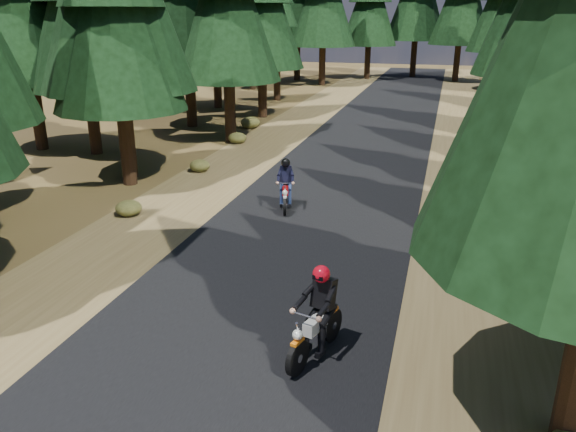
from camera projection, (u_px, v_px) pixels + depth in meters
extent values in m
plane|color=#433318|center=(270.00, 282.00, 12.89)|extent=(120.00, 120.00, 0.00)
cube|color=black|center=(319.00, 212.00, 17.41)|extent=(6.00, 100.00, 0.01)
cube|color=brown|center=(183.00, 200.00, 18.58)|extent=(3.20, 100.00, 0.01)
cube|color=brown|center=(473.00, 227.00, 16.24)|extent=(3.20, 100.00, 0.01)
cylinder|color=black|center=(123.00, 110.00, 19.42)|extent=(0.51, 0.51, 5.34)
cone|color=black|center=(113.00, 7.00, 18.28)|extent=(4.54, 4.54, 6.68)
cylinder|color=black|center=(542.00, 158.00, 14.63)|extent=(0.48, 0.48, 4.52)
cone|color=black|center=(560.00, 45.00, 13.66)|extent=(3.84, 3.84, 5.65)
cylinder|color=black|center=(122.00, 91.00, 20.06)|extent=(0.56, 0.56, 6.43)
cylinder|color=black|center=(89.00, 89.00, 23.77)|extent=(0.52, 0.52, 5.56)
cone|color=black|center=(79.00, 2.00, 22.58)|extent=(4.73, 4.73, 6.95)
cylinder|color=black|center=(229.00, 81.00, 26.11)|extent=(0.53, 0.53, 5.72)
cylinder|color=black|center=(534.00, 105.00, 23.07)|extent=(0.48, 0.48, 4.51)
cone|color=black|center=(545.00, 33.00, 22.11)|extent=(3.83, 3.83, 5.64)
cylinder|color=black|center=(189.00, 66.00, 29.54)|extent=(0.55, 0.55, 6.37)
cylinder|color=black|center=(262.00, 68.00, 32.49)|extent=(0.53, 0.53, 5.64)
cone|color=black|center=(261.00, 3.00, 31.29)|extent=(4.79, 4.79, 7.05)
cylinder|color=black|center=(521.00, 75.00, 27.98)|extent=(0.53, 0.53, 5.83)
cylinder|color=black|center=(217.00, 65.00, 35.74)|extent=(0.52, 0.52, 5.45)
cone|color=black|center=(214.00, 8.00, 34.58)|extent=(4.63, 4.63, 6.81)
cylinder|color=black|center=(277.00, 68.00, 39.05)|extent=(0.48, 0.48, 4.42)
cone|color=black|center=(277.00, 26.00, 38.11)|extent=(3.76, 3.76, 5.52)
cylinder|color=black|center=(530.00, 62.00, 35.48)|extent=(0.53, 0.53, 5.76)
cone|color=black|center=(539.00, 2.00, 34.25)|extent=(4.90, 4.90, 7.21)
cylinder|color=black|center=(252.00, 59.00, 44.74)|extent=(0.49, 0.49, 4.75)
cone|color=black|center=(251.00, 20.00, 43.73)|extent=(4.04, 4.04, 5.93)
cylinder|color=black|center=(33.00, 82.00, 24.49)|extent=(0.54, 0.54, 6.00)
cylinder|color=black|center=(177.00, 58.00, 35.02)|extent=(0.56, 0.56, 6.40)
cylinder|color=black|center=(323.00, 46.00, 47.06)|extent=(0.56, 0.56, 6.40)
cylinder|color=black|center=(499.00, 52.00, 43.56)|extent=(0.54, 0.54, 6.00)
cone|color=black|center=(505.00, 0.00, 42.28)|extent=(5.10, 5.10, 7.50)
cylinder|color=black|center=(297.00, 42.00, 50.47)|extent=(0.57, 0.57, 6.80)
cylinder|color=black|center=(535.00, 47.00, 45.44)|extent=(0.56, 0.56, 6.40)
cylinder|color=black|center=(368.00, 45.00, 51.79)|extent=(0.54, 0.54, 6.00)
cone|color=black|center=(370.00, 2.00, 50.51)|extent=(5.10, 5.10, 7.50)
cylinder|color=black|center=(458.00, 44.00, 49.68)|extent=(0.56, 0.56, 6.40)
cylinder|color=black|center=(415.00, 40.00, 53.35)|extent=(0.57, 0.57, 6.80)
cylinder|color=black|center=(251.00, 51.00, 47.82)|extent=(0.52, 0.52, 5.60)
cone|color=black|center=(250.00, 7.00, 46.63)|extent=(4.76, 4.76, 7.00)
cylinder|color=#4C4233|center=(523.00, 207.00, 17.36)|extent=(4.95, 4.12, 0.32)
ellipsoid|color=#474C1E|center=(237.00, 138.00, 26.54)|extent=(0.86, 0.86, 0.51)
ellipsoid|color=#474C1E|center=(550.00, 150.00, 23.80)|extent=(1.13, 1.13, 0.68)
ellipsoid|color=#474C1E|center=(200.00, 166.00, 21.83)|extent=(0.78, 0.78, 0.47)
ellipsoid|color=#474C1E|center=(549.00, 200.00, 17.70)|extent=(0.87, 0.87, 0.52)
ellipsoid|color=#474C1E|center=(486.00, 161.00, 22.46)|extent=(0.85, 0.85, 0.51)
ellipsoid|color=#474C1E|center=(540.00, 276.00, 12.63)|extent=(0.86, 0.86, 0.52)
ellipsoid|color=#474C1E|center=(508.00, 128.00, 29.09)|extent=(0.76, 0.76, 0.46)
ellipsoid|color=#474C1E|center=(250.00, 123.00, 29.98)|extent=(1.03, 1.03, 0.62)
ellipsoid|color=#474C1E|center=(129.00, 208.00, 17.07)|extent=(0.79, 0.79, 0.47)
cube|color=black|center=(316.00, 299.00, 9.71)|extent=(0.44, 0.33, 0.56)
sphere|color=red|center=(317.00, 278.00, 9.57)|extent=(0.39, 0.39, 0.31)
cube|color=black|center=(286.00, 176.00, 17.35)|extent=(0.40, 0.30, 0.51)
sphere|color=black|center=(286.00, 164.00, 17.22)|extent=(0.35, 0.35, 0.29)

